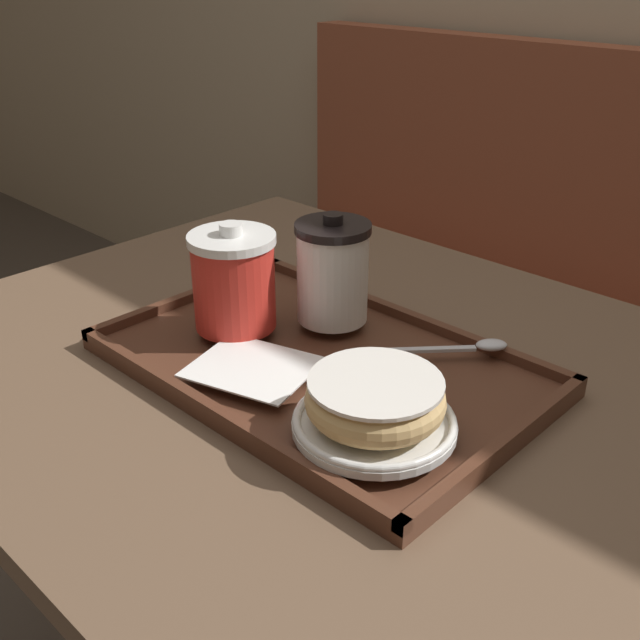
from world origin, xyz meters
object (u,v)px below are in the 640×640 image
at_px(coffee_cup_front, 234,280).
at_px(spoon, 473,346).
at_px(coffee_cup_rear, 333,271).
at_px(donut_chocolate_glazed, 375,398).

relative_size(coffee_cup_front, spoon, 1.09).
distance_m(coffee_cup_rear, spoon, 0.18).
xyz_separation_m(coffee_cup_front, spoon, (0.24, 0.14, -0.05)).
bearing_deg(coffee_cup_rear, spoon, 16.59).
bearing_deg(donut_chocolate_glazed, coffee_cup_front, 169.06).
bearing_deg(spoon, coffee_cup_front, 163.69).
bearing_deg(spoon, coffee_cup_rear, 149.14).
bearing_deg(spoon, donut_chocolate_glazed, -132.04).
bearing_deg(coffee_cup_rear, donut_chocolate_glazed, -37.44).
relative_size(donut_chocolate_glazed, spoon, 1.12).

